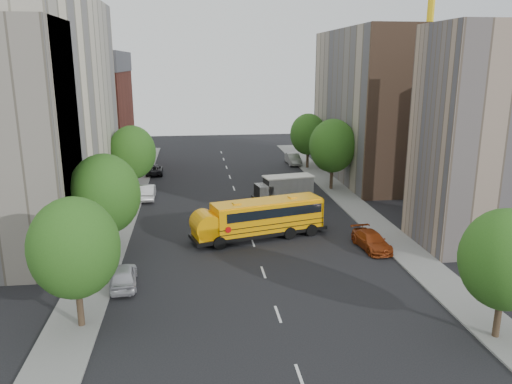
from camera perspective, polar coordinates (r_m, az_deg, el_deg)
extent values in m
plane|color=black|center=(42.52, -0.70, -4.85)|extent=(120.00, 120.00, 0.00)
cube|color=slate|center=(47.49, -15.36, -3.20)|extent=(3.00, 80.00, 0.12)
cube|color=slate|center=(49.68, 11.91, -2.20)|extent=(3.00, 80.00, 0.12)
cube|color=silver|center=(52.00, -1.98, -1.19)|extent=(0.15, 64.00, 0.01)
cube|color=beige|center=(47.92, -23.81, 8.40)|extent=(10.00, 26.00, 20.00)
cube|color=maroon|center=(69.55, -18.57, 7.54)|extent=(10.00, 15.00, 13.00)
cube|color=gray|center=(42.33, 25.16, 5.54)|extent=(10.00, 7.00, 17.00)
cube|color=tan|center=(64.16, 13.50, 9.61)|extent=(10.00, 22.00, 18.00)
cube|color=brown|center=(54.05, 17.62, 8.46)|extent=(10.10, 0.30, 18.00)
cylinder|color=yellow|center=(75.33, 19.12, 16.40)|extent=(1.00, 1.00, 35.00)
cylinder|color=#38281C|center=(29.53, -19.48, -12.03)|extent=(0.36, 0.36, 2.70)
ellipsoid|color=#255416|center=(28.25, -20.05, -6.02)|extent=(4.80, 4.80, 5.52)
cylinder|color=#38281C|center=(38.55, -16.52, -5.30)|extent=(0.36, 0.36, 2.88)
ellipsoid|color=#255416|center=(37.53, -16.91, -0.23)|extent=(5.12, 5.12, 5.89)
cylinder|color=#38281C|center=(55.68, -13.74, 0.94)|extent=(0.36, 0.36, 2.81)
ellipsoid|color=#255416|center=(55.00, -13.95, 4.42)|extent=(4.99, 4.99, 5.74)
cylinder|color=#38281C|center=(29.77, 25.92, -12.60)|extent=(0.36, 0.36, 2.59)
ellipsoid|color=#255416|center=(28.54, 26.62, -6.90)|extent=(4.61, 4.61, 5.30)
cylinder|color=#38281C|center=(57.46, 8.61, 1.70)|extent=(0.36, 0.36, 2.95)
ellipsoid|color=#255416|center=(56.77, 8.75, 5.25)|extent=(5.25, 5.25, 6.04)
cylinder|color=#38281C|center=(68.85, 5.90, 3.83)|extent=(0.36, 0.36, 2.74)
ellipsoid|color=#255416|center=(68.31, 5.97, 6.59)|extent=(4.86, 4.86, 5.59)
cube|color=black|center=(41.52, 0.40, -4.51)|extent=(11.72, 5.51, 0.31)
cube|color=#FFA305|center=(41.38, 1.31, -2.65)|extent=(9.54, 4.87, 2.35)
cube|color=#FFA305|center=(39.83, -5.86, -4.51)|extent=(2.39, 2.75, 1.02)
cube|color=black|center=(39.74, -4.42, -2.65)|extent=(1.11, 2.40, 1.23)
cube|color=#FFA305|center=(41.04, 1.32, -1.06)|extent=(9.49, 4.67, 0.14)
cube|color=black|center=(41.31, 1.58, -1.94)|extent=(8.77, 4.71, 0.77)
cube|color=black|center=(41.63, 1.31, -3.73)|extent=(9.56, 4.93, 0.06)
cube|color=black|center=(41.50, 1.31, -3.19)|extent=(9.56, 4.93, 0.06)
cube|color=#FFA305|center=(43.39, 6.94, -1.93)|extent=(0.82, 2.50, 2.35)
cube|color=#FFA305|center=(40.01, -2.29, -1.33)|extent=(0.75, 0.75, 0.10)
cube|color=#FFA305|center=(41.98, 4.26, -0.59)|extent=(0.75, 0.75, 0.10)
cylinder|color=#FFA305|center=(39.66, -5.88, -3.81)|extent=(2.68, 2.83, 2.14)
cylinder|color=red|center=(38.88, -3.26, -4.38)|extent=(0.50, 0.17, 0.51)
cylinder|color=black|center=(39.10, -4.28, -5.87)|extent=(1.07, 0.56, 1.02)
cylinder|color=black|center=(41.39, -5.40, -4.72)|extent=(1.07, 0.56, 1.02)
cylinder|color=black|center=(41.34, 3.97, -4.72)|extent=(1.07, 0.56, 1.02)
cylinder|color=black|center=(43.51, 2.47, -3.69)|extent=(1.07, 0.56, 1.02)
cylinder|color=black|center=(42.24, 6.46, -4.34)|extent=(1.07, 0.56, 1.02)
cylinder|color=black|center=(44.37, 4.87, -3.36)|extent=(1.07, 0.56, 1.02)
cube|color=black|center=(52.24, 3.16, -0.53)|extent=(6.68, 3.25, 0.32)
cube|color=white|center=(52.14, 3.73, 0.70)|extent=(5.20, 2.88, 1.92)
cube|color=white|center=(51.27, 0.72, 0.12)|extent=(1.83, 2.26, 1.28)
cube|color=silver|center=(51.91, 3.75, 1.79)|extent=(5.42, 3.02, 0.13)
cylinder|color=black|center=(50.52, 1.10, -1.14)|extent=(0.93, 0.42, 0.90)
cylinder|color=black|center=(52.48, 0.35, -0.54)|extent=(0.93, 0.42, 0.90)
cylinder|color=black|center=(51.38, 3.80, -0.90)|extent=(0.93, 0.42, 0.90)
cylinder|color=black|center=(53.30, 2.97, -0.32)|extent=(0.93, 0.42, 0.90)
cylinder|color=black|center=(52.26, 6.20, -0.69)|extent=(0.93, 0.42, 0.90)
cylinder|color=black|center=(54.15, 5.30, -0.12)|extent=(0.93, 0.42, 0.90)
imported|color=#B8B7BF|center=(33.96, -14.91, -9.25)|extent=(2.06, 4.35, 1.44)
imported|color=silver|center=(54.37, -12.38, 0.04)|extent=(1.78, 4.87, 1.59)
imported|color=black|center=(66.21, -11.52, 2.54)|extent=(2.27, 4.67, 1.28)
imported|color=#8D3512|center=(40.13, 13.06, -5.44)|extent=(2.35, 4.79, 1.34)
imported|color=gray|center=(71.39, 4.28, 3.78)|extent=(1.70, 4.76, 1.56)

